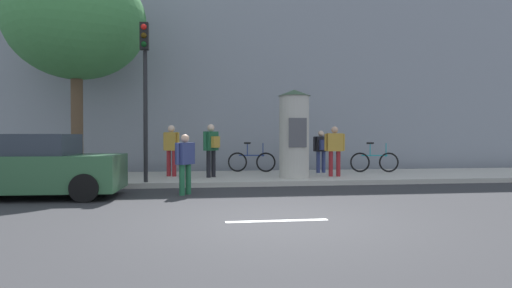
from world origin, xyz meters
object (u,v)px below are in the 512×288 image
Objects in this scene: traffic_light at (145,76)px; parked_car_red at (30,167)px; pedestrian_near_pole at (185,159)px; pedestrian_tallest at (321,148)px; pedestrian_in_red_top at (172,146)px; bicycle_upright at (252,161)px; pedestrian_in_light_jacket at (335,147)px; bicycle_leaning at (374,162)px; poster_column at (294,133)px; street_tree at (76,22)px; pedestrian_with_backpack at (211,145)px.

parked_car_red is at bearing -145.05° from traffic_light.
parked_car_red reaches higher than pedestrian_near_pole.
pedestrian_in_red_top reaches higher than pedestrian_tallest.
pedestrian_near_pole is at bearing -115.72° from bicycle_upright.
pedestrian_tallest is 1.41m from pedestrian_in_light_jacket.
poster_column is at bearing -154.70° from bicycle_leaning.
street_tree is 5.79m from pedestrian_with_backpack.
pedestrian_tallest is at bearing 40.77° from pedestrian_near_pole.
parked_car_red is at bearing -160.14° from poster_column.
pedestrian_near_pole is at bearing -44.74° from street_tree.
bicycle_upright is (-1.06, 2.31, -1.03)m from poster_column.
poster_column is 0.41× the size of street_tree.
street_tree is 4.16× the size of pedestrian_in_light_jacket.
pedestrian_near_pole is at bearing -150.73° from pedestrian_in_light_jacket.
poster_column reaches higher than parked_car_red.
bicycle_upright is (2.30, 4.77, -0.35)m from pedestrian_near_pole.
traffic_light reaches higher than pedestrian_tallest.
pedestrian_in_red_top is 4.73m from parked_car_red.
parked_car_red is at bearing -131.47° from pedestrian_in_red_top.
pedestrian_near_pole is 5.46m from pedestrian_in_light_jacket.
bicycle_leaning is (10.19, 0.60, -4.55)m from street_tree.
pedestrian_near_pole is 7.85m from bicycle_leaning.
pedestrian_in_red_top is at bearing -154.95° from bicycle_upright.
pedestrian_with_backpack is 1.39m from pedestrian_in_red_top.
pedestrian_in_light_jacket is at bearing -3.49° from pedestrian_with_backpack.
traffic_light is at bearing -37.70° from street_tree.
street_tree reaches higher than pedestrian_tallest.
traffic_light reaches higher than bicycle_leaning.
pedestrian_tallest is at bearing 6.82° from pedestrian_in_red_top.
pedestrian_tallest is at bearing 49.88° from poster_column.
pedestrian_with_backpack is (0.76, 2.91, 0.28)m from pedestrian_near_pole.
street_tree is at bearing -176.62° from bicycle_leaning.
street_tree is 3.87× the size of bicycle_leaning.
pedestrian_in_red_top is (-5.28, 0.78, 0.03)m from pedestrian_in_light_jacket.
pedestrian_in_light_jacket reaches higher than bicycle_upright.
pedestrian_tallest is 5.29m from pedestrian_in_red_top.
parked_car_red is at bearing -140.77° from bicycle_upright.
traffic_light is 2.56× the size of bicycle_leaning.
pedestrian_tallest is 0.36× the size of parked_car_red.
pedestrian_near_pole is at bearing -143.88° from poster_column.
pedestrian_in_red_top is at bearing 157.16° from pedestrian_with_backpack.
pedestrian_in_light_jacket is (1.40, 0.22, -0.45)m from poster_column.
bicycle_upright is (5.77, 1.33, -4.55)m from street_tree.
bicycle_leaning is (7.88, 2.39, -2.63)m from traffic_light.
poster_column is at bearing -10.08° from pedestrian_with_backpack.
pedestrian_in_red_top is (-5.25, -0.63, 0.10)m from pedestrian_tallest.
parked_car_red is (-3.12, -3.53, -0.41)m from pedestrian_in_red_top.
pedestrian_in_red_top is at bearing 70.29° from traffic_light.
pedestrian_in_light_jacket is (8.23, -0.77, -3.98)m from street_tree.
pedestrian_with_backpack is 1.04× the size of pedestrian_in_light_jacket.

